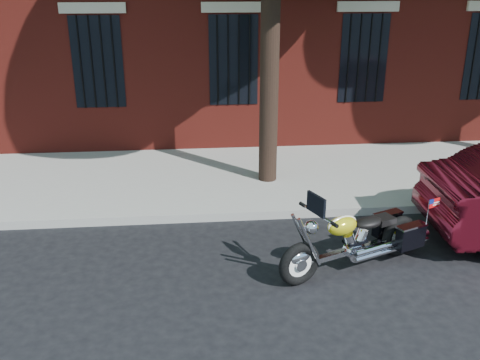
{
  "coord_description": "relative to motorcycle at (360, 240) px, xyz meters",
  "views": [
    {
      "loc": [
        -0.99,
        -7.08,
        3.98
      ],
      "look_at": [
        -0.25,
        0.8,
        0.95
      ],
      "focal_mm": 40.0,
      "sensor_mm": 36.0,
      "label": 1
    }
  ],
  "objects": [
    {
      "name": "sidewalk",
      "position": [
        -1.36,
        3.69,
        -0.36
      ],
      "size": [
        40.0,
        3.6,
        0.15
      ],
      "primitive_type": "cube",
      "color": "gray",
      "rests_on": "ground"
    },
    {
      "name": "motorcycle",
      "position": [
        0.0,
        0.0,
        0.0
      ],
      "size": [
        2.49,
        1.31,
        1.29
      ],
      "rotation": [
        0.0,
        0.0,
        0.39
      ],
      "color": "black",
      "rests_on": "ground"
    },
    {
      "name": "ground",
      "position": [
        -1.36,
        0.43,
        -0.44
      ],
      "size": [
        120.0,
        120.0,
        0.0
      ],
      "primitive_type": "plane",
      "color": "black",
      "rests_on": "ground"
    },
    {
      "name": "curb",
      "position": [
        -1.36,
        1.81,
        -0.36
      ],
      "size": [
        40.0,
        0.16,
        0.15
      ],
      "primitive_type": "cube",
      "color": "gray",
      "rests_on": "ground"
    }
  ]
}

